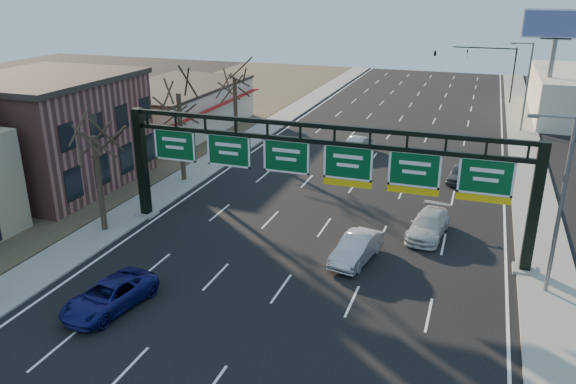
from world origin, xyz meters
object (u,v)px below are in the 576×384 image
at_px(car_blue_suv, 109,296).
at_px(car_silver_sedan, 356,248).
at_px(sign_gantry, 319,167).
at_px(car_white_wagon, 428,225).

distance_m(car_blue_suv, car_silver_sedan, 13.17).
distance_m(sign_gantry, car_white_wagon, 7.85).
relative_size(sign_gantry, car_white_wagon, 5.07).
xyz_separation_m(car_blue_suv, car_silver_sedan, (9.93, 8.65, 0.06)).
relative_size(sign_gantry, car_blue_suv, 5.02).
bearing_deg(car_blue_suv, sign_gantry, 65.61).
xyz_separation_m(car_blue_suv, car_white_wagon, (13.34, 13.34, 0.02)).
relative_size(car_blue_suv, car_silver_sedan, 1.10).
bearing_deg(sign_gantry, car_silver_sedan, -32.60).
relative_size(car_blue_suv, car_white_wagon, 1.01).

